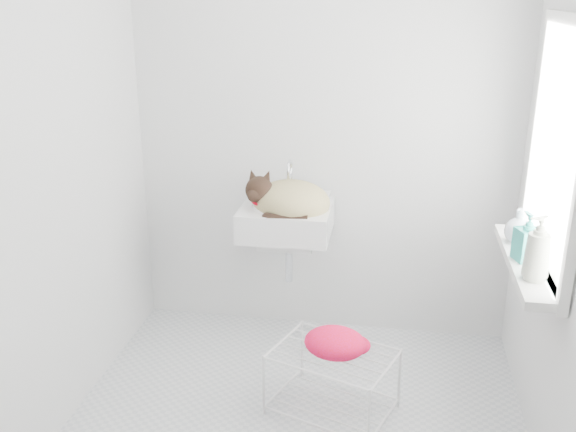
% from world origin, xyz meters
% --- Properties ---
extents(floor, '(2.20, 2.00, 0.02)m').
position_xyz_m(floor, '(0.00, 0.00, 0.00)').
color(floor, silver).
rests_on(floor, ground).
extents(back_wall, '(2.20, 0.02, 2.50)m').
position_xyz_m(back_wall, '(0.00, 1.00, 1.25)').
color(back_wall, silver).
rests_on(back_wall, ground).
extents(right_wall, '(0.02, 2.00, 2.50)m').
position_xyz_m(right_wall, '(1.10, 0.00, 1.25)').
color(right_wall, silver).
rests_on(right_wall, ground).
extents(left_wall, '(0.02, 2.00, 2.50)m').
position_xyz_m(left_wall, '(-1.10, 0.00, 1.25)').
color(left_wall, silver).
rests_on(left_wall, ground).
extents(window_glass, '(0.01, 0.80, 1.00)m').
position_xyz_m(window_glass, '(1.09, 0.20, 1.35)').
color(window_glass, white).
rests_on(window_glass, right_wall).
extents(window_frame, '(0.04, 0.90, 1.10)m').
position_xyz_m(window_frame, '(1.07, 0.20, 1.35)').
color(window_frame, white).
rests_on(window_frame, right_wall).
extents(windowsill, '(0.16, 0.88, 0.04)m').
position_xyz_m(windowsill, '(1.01, 0.20, 0.83)').
color(windowsill, white).
rests_on(windowsill, right_wall).
extents(sink, '(0.50, 0.43, 0.20)m').
position_xyz_m(sink, '(-0.17, 0.74, 0.85)').
color(sink, white).
rests_on(sink, back_wall).
extents(faucet, '(0.18, 0.13, 0.18)m').
position_xyz_m(faucet, '(-0.17, 0.92, 0.99)').
color(faucet, silver).
rests_on(faucet, sink).
extents(cat, '(0.48, 0.41, 0.28)m').
position_xyz_m(cat, '(-0.16, 0.72, 0.89)').
color(cat, tan).
rests_on(cat, sink).
extents(wire_rack, '(0.65, 0.56, 0.33)m').
position_xyz_m(wire_rack, '(0.16, 0.12, 0.15)').
color(wire_rack, silver).
rests_on(wire_rack, floor).
extents(towel, '(0.33, 0.25, 0.12)m').
position_xyz_m(towel, '(0.17, 0.10, 0.36)').
color(towel, '#C90A00').
rests_on(towel, wire_rack).
extents(bottle_a, '(0.12, 0.12, 0.24)m').
position_xyz_m(bottle_a, '(1.00, -0.02, 0.85)').
color(bottle_a, beige).
rests_on(bottle_a, windowsill).
extents(bottle_b, '(0.13, 0.13, 0.22)m').
position_xyz_m(bottle_b, '(1.00, 0.18, 0.85)').
color(bottle_b, teal).
rests_on(bottle_b, windowsill).
extents(bottle_c, '(0.19, 0.19, 0.17)m').
position_xyz_m(bottle_c, '(1.00, 0.40, 0.85)').
color(bottle_c, silver).
rests_on(bottle_c, windowsill).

